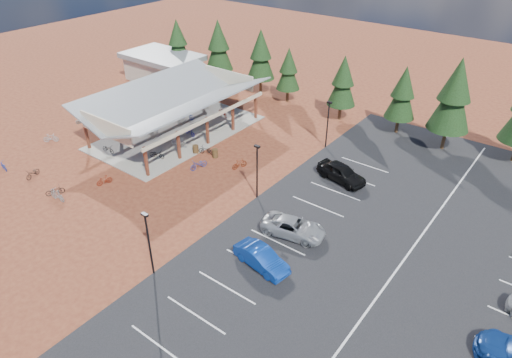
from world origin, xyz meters
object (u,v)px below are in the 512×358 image
at_px(trash_bin_1, 215,153).
at_px(bike_10, 3,166).
at_px(bike_6, 190,131).
at_px(bike_9, 51,138).
at_px(lamp_post_2, 328,121).
at_px(bike_3, 204,101).
at_px(bike_11, 104,180).
at_px(bike_0, 108,149).
at_px(bike_8, 33,173).
at_px(lamp_post_1, 257,168).
at_px(bike_16, 207,150).
at_px(car_1, 261,258).
at_px(bike_1, 152,128).
at_px(bike_pavilion, 175,101).
at_px(trash_bin_0, 196,149).
at_px(bike_15, 239,164).
at_px(bike_4, 157,154).
at_px(bike_7, 223,112).
at_px(bike_12, 55,191).
at_px(car_4, 341,173).
at_px(lamp_post_0, 149,240).
at_px(outbuilding, 163,67).
at_px(bike_14, 199,164).
at_px(bike_5, 179,142).
at_px(bike_2, 187,115).
at_px(bike_13, 57,195).
at_px(car_2, 293,227).

xyz_separation_m(trash_bin_1, bike_10, (-14.62, -14.34, -0.04)).
relative_size(bike_6, bike_9, 1.14).
bearing_deg(lamp_post_2, bike_3, 177.48).
xyz_separation_m(bike_10, bike_11, (10.01, 4.28, 0.04)).
distance_m(lamp_post_2, bike_0, 22.79).
bearing_deg(bike_10, bike_8, 114.58).
distance_m(lamp_post_1, bike_16, 9.83).
bearing_deg(car_1, bike_1, 74.94).
xyz_separation_m(bike_pavilion, trash_bin_1, (7.17, -1.74, -3.37)).
height_order(bike_pavilion, trash_bin_0, bike_pavilion).
bearing_deg(bike_16, bike_15, 66.09).
bearing_deg(bike_4, bike_7, -10.63).
height_order(bike_8, bike_12, bike_8).
distance_m(bike_7, bike_16, 9.35).
distance_m(bike_15, car_1, 14.11).
height_order(trash_bin_1, bike_9, bike_9).
bearing_deg(car_4, bike_4, 126.04).
distance_m(lamp_post_0, bike_10, 22.62).
relative_size(outbuilding, bike_14, 5.81).
xyz_separation_m(outbuilding, bike_5, (16.80, -13.50, -1.37)).
distance_m(bike_pavilion, bike_3, 9.03).
xyz_separation_m(bike_9, bike_10, (1.77, -6.15, -0.06)).
xyz_separation_m(lamp_post_2, bike_2, (-16.69, -3.82, -2.40)).
distance_m(bike_2, bike_5, 7.24).
distance_m(bike_14, bike_15, 3.97).
distance_m(bike_2, bike_12, 18.84).
bearing_deg(bike_4, car_1, -127.16).
xyz_separation_m(bike_4, bike_11, (-0.18, -6.24, -0.09)).
relative_size(lamp_post_1, bike_13, 2.79).
distance_m(trash_bin_0, bike_16, 1.18).
bearing_deg(bike_7, bike_15, -115.63).
relative_size(trash_bin_1, bike_16, 0.51).
bearing_deg(car_1, bike_11, 98.58).
bearing_deg(trash_bin_0, car_4, 16.49).
distance_m(bike_6, bike_11, 12.05).
relative_size(outbuilding, bike_15, 6.70).
distance_m(bike_6, bike_15, 9.15).
distance_m(bike_5, car_2, 18.31).
relative_size(lamp_post_2, trash_bin_0, 5.71).
height_order(bike_13, car_2, car_2).
distance_m(bike_9, car_2, 29.76).
height_order(lamp_post_1, bike_0, lamp_post_1).
relative_size(bike_5, bike_11, 1.25).
distance_m(bike_11, bike_12, 4.26).
relative_size(trash_bin_0, bike_4, 0.54).
distance_m(bike_12, bike_14, 13.09).
xyz_separation_m(bike_pavilion, bike_9, (-9.23, -9.93, -3.35)).
relative_size(bike_6, car_1, 0.41).
bearing_deg(bike_6, bike_14, -118.35).
bearing_deg(lamp_post_1, bike_1, 169.41).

